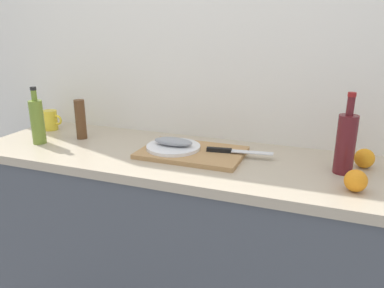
{
  "coord_description": "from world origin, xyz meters",
  "views": [
    {
      "loc": [
        0.58,
        -1.46,
        1.45
      ],
      "look_at": [
        0.02,
        0.02,
        0.95
      ],
      "focal_mm": 34.92,
      "sensor_mm": 36.0,
      "label": 1
    }
  ],
  "objects_px": {
    "white_plate": "(173,147)",
    "coffee_mug_0": "(50,120)",
    "orange_0": "(356,181)",
    "pepper_mill": "(81,119)",
    "olive_oil_bottle": "(37,121)",
    "cutting_board": "(192,153)",
    "chef_knife": "(231,151)",
    "fish_fillet": "(173,142)",
    "wine_bottle": "(346,142)"
  },
  "relations": [
    {
      "from": "chef_knife",
      "to": "olive_oil_bottle",
      "type": "height_order",
      "value": "olive_oil_bottle"
    },
    {
      "from": "chef_knife",
      "to": "wine_bottle",
      "type": "height_order",
      "value": "wine_bottle"
    },
    {
      "from": "coffee_mug_0",
      "to": "orange_0",
      "type": "height_order",
      "value": "coffee_mug_0"
    },
    {
      "from": "orange_0",
      "to": "pepper_mill",
      "type": "xyz_separation_m",
      "value": [
        -1.28,
        0.19,
        0.06
      ]
    },
    {
      "from": "white_plate",
      "to": "pepper_mill",
      "type": "xyz_separation_m",
      "value": [
        -0.53,
        0.04,
        0.07
      ]
    },
    {
      "from": "olive_oil_bottle",
      "to": "coffee_mug_0",
      "type": "xyz_separation_m",
      "value": [
        -0.12,
        0.22,
        -0.06
      ]
    },
    {
      "from": "white_plate",
      "to": "orange_0",
      "type": "distance_m",
      "value": 0.77
    },
    {
      "from": "white_plate",
      "to": "olive_oil_bottle",
      "type": "xyz_separation_m",
      "value": [
        -0.67,
        -0.1,
        0.09
      ]
    },
    {
      "from": "fish_fillet",
      "to": "coffee_mug_0",
      "type": "bearing_deg",
      "value": 171.34
    },
    {
      "from": "white_plate",
      "to": "chef_knife",
      "type": "xyz_separation_m",
      "value": [
        0.26,
        0.04,
        0.0
      ]
    },
    {
      "from": "white_plate",
      "to": "olive_oil_bottle",
      "type": "distance_m",
      "value": 0.68
    },
    {
      "from": "fish_fillet",
      "to": "wine_bottle",
      "type": "height_order",
      "value": "wine_bottle"
    },
    {
      "from": "cutting_board",
      "to": "white_plate",
      "type": "bearing_deg",
      "value": -176.89
    },
    {
      "from": "cutting_board",
      "to": "chef_knife",
      "type": "height_order",
      "value": "chef_knife"
    },
    {
      "from": "cutting_board",
      "to": "fish_fillet",
      "type": "relative_size",
      "value": 2.48
    },
    {
      "from": "white_plate",
      "to": "wine_bottle",
      "type": "relative_size",
      "value": 0.77
    },
    {
      "from": "fish_fillet",
      "to": "white_plate",
      "type": "bearing_deg",
      "value": -90.0
    },
    {
      "from": "wine_bottle",
      "to": "pepper_mill",
      "type": "xyz_separation_m",
      "value": [
        -1.24,
        0.03,
        -0.02
      ]
    },
    {
      "from": "cutting_board",
      "to": "orange_0",
      "type": "distance_m",
      "value": 0.69
    },
    {
      "from": "coffee_mug_0",
      "to": "white_plate",
      "type": "bearing_deg",
      "value": -8.66
    },
    {
      "from": "cutting_board",
      "to": "orange_0",
      "type": "xyz_separation_m",
      "value": [
        0.67,
        -0.16,
        0.03
      ]
    },
    {
      "from": "fish_fillet",
      "to": "orange_0",
      "type": "height_order",
      "value": "orange_0"
    },
    {
      "from": "white_plate",
      "to": "fish_fillet",
      "type": "xyz_separation_m",
      "value": [
        0.0,
        0.0,
        0.03
      ]
    },
    {
      "from": "fish_fillet",
      "to": "orange_0",
      "type": "xyz_separation_m",
      "value": [
        0.76,
        -0.15,
        -0.01
      ]
    },
    {
      "from": "white_plate",
      "to": "coffee_mug_0",
      "type": "height_order",
      "value": "coffee_mug_0"
    },
    {
      "from": "olive_oil_bottle",
      "to": "coffee_mug_0",
      "type": "relative_size",
      "value": 2.33
    },
    {
      "from": "fish_fillet",
      "to": "cutting_board",
      "type": "bearing_deg",
      "value": 3.11
    },
    {
      "from": "white_plate",
      "to": "coffee_mug_0",
      "type": "bearing_deg",
      "value": 171.34
    },
    {
      "from": "white_plate",
      "to": "orange_0",
      "type": "relative_size",
      "value": 3.12
    },
    {
      "from": "chef_knife",
      "to": "wine_bottle",
      "type": "xyz_separation_m",
      "value": [
        0.46,
        -0.02,
        0.1
      ]
    },
    {
      "from": "wine_bottle",
      "to": "coffee_mug_0",
      "type": "xyz_separation_m",
      "value": [
        -1.51,
        0.11,
        -0.07
      ]
    },
    {
      "from": "fish_fillet",
      "to": "coffee_mug_0",
      "type": "relative_size",
      "value": 1.54
    },
    {
      "from": "chef_knife",
      "to": "wine_bottle",
      "type": "distance_m",
      "value": 0.47
    },
    {
      "from": "chef_knife",
      "to": "orange_0",
      "type": "xyz_separation_m",
      "value": [
        0.5,
        -0.19,
        0.01
      ]
    },
    {
      "from": "orange_0",
      "to": "olive_oil_bottle",
      "type": "bearing_deg",
      "value": 177.9
    },
    {
      "from": "chef_knife",
      "to": "orange_0",
      "type": "bearing_deg",
      "value": -28.48
    },
    {
      "from": "cutting_board",
      "to": "olive_oil_bottle",
      "type": "distance_m",
      "value": 0.77
    },
    {
      "from": "fish_fillet",
      "to": "coffee_mug_0",
      "type": "distance_m",
      "value": 0.8
    },
    {
      "from": "orange_0",
      "to": "pepper_mill",
      "type": "height_order",
      "value": "pepper_mill"
    },
    {
      "from": "orange_0",
      "to": "coffee_mug_0",
      "type": "bearing_deg",
      "value": 169.97
    },
    {
      "from": "pepper_mill",
      "to": "coffee_mug_0",
      "type": "bearing_deg",
      "value": 163.24
    },
    {
      "from": "orange_0",
      "to": "pepper_mill",
      "type": "relative_size",
      "value": 0.39
    },
    {
      "from": "olive_oil_bottle",
      "to": "orange_0",
      "type": "bearing_deg",
      "value": -2.1
    },
    {
      "from": "white_plate",
      "to": "pepper_mill",
      "type": "relative_size",
      "value": 1.23
    },
    {
      "from": "cutting_board",
      "to": "wine_bottle",
      "type": "relative_size",
      "value": 1.44
    },
    {
      "from": "cutting_board",
      "to": "chef_knife",
      "type": "xyz_separation_m",
      "value": [
        0.17,
        0.03,
        0.02
      ]
    },
    {
      "from": "chef_knife",
      "to": "coffee_mug_0",
      "type": "bearing_deg",
      "value": 167.65
    },
    {
      "from": "white_plate",
      "to": "olive_oil_bottle",
      "type": "bearing_deg",
      "value": -171.46
    },
    {
      "from": "white_plate",
      "to": "fish_fillet",
      "type": "bearing_deg",
      "value": 90.0
    },
    {
      "from": "chef_knife",
      "to": "olive_oil_bottle",
      "type": "bearing_deg",
      "value": -179.4
    }
  ]
}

